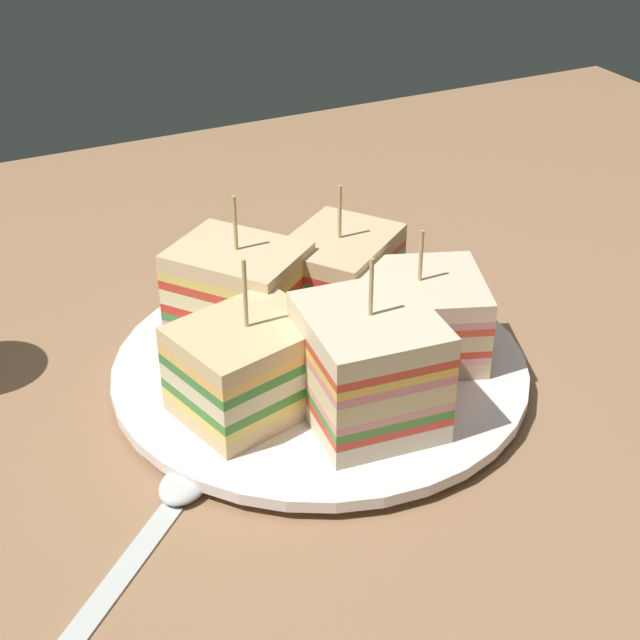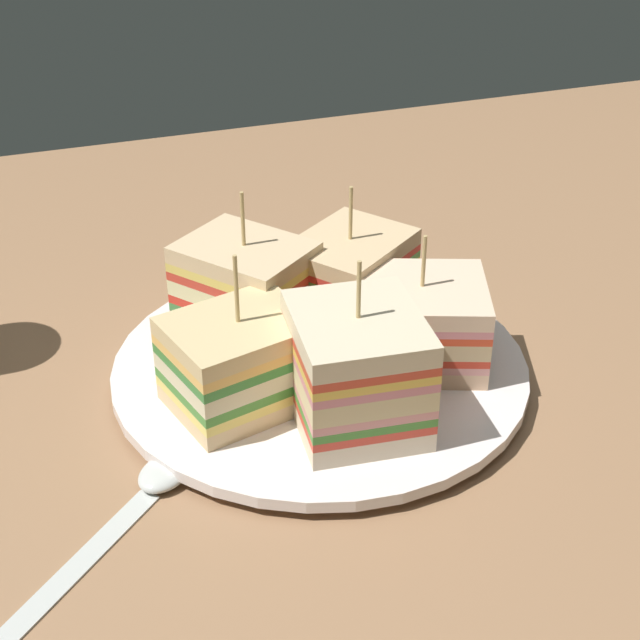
% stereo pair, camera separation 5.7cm
% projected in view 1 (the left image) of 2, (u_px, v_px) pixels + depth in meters
% --- Properties ---
extents(ground_plane, '(1.18, 0.90, 0.02)m').
position_uv_depth(ground_plane, '(320.00, 391.00, 0.59)').
color(ground_plane, '#9B714E').
extents(plate, '(0.25, 0.25, 0.01)m').
position_uv_depth(plate, '(320.00, 369.00, 0.59)').
color(plate, white).
rests_on(plate, ground_plane).
extents(sandwich_wedge_0, '(0.09, 0.10, 0.10)m').
position_uv_depth(sandwich_wedge_0, '(239.00, 293.00, 0.59)').
color(sandwich_wedge_0, '#D9B47D').
rests_on(sandwich_wedge_0, plate).
extents(sandwich_wedge_1, '(0.09, 0.08, 0.09)m').
position_uv_depth(sandwich_wedge_1, '(249.00, 367.00, 0.53)').
color(sandwich_wedge_1, '#E2BF89').
rests_on(sandwich_wedge_1, plate).
extents(sandwich_wedge_2, '(0.07, 0.08, 0.10)m').
position_uv_depth(sandwich_wedge_2, '(375.00, 365.00, 0.52)').
color(sandwich_wedge_2, beige).
rests_on(sandwich_wedge_2, plate).
extents(sandwich_wedge_3, '(0.10, 0.09, 0.08)m').
position_uv_depth(sandwich_wedge_3, '(416.00, 317.00, 0.58)').
color(sandwich_wedge_3, '#E0B48E').
rests_on(sandwich_wedge_3, plate).
extents(sandwich_wedge_4, '(0.10, 0.09, 0.09)m').
position_uv_depth(sandwich_wedge_4, '(339.00, 276.00, 0.62)').
color(sandwich_wedge_4, beige).
rests_on(sandwich_wedge_4, plate).
extents(chip_pile, '(0.07, 0.06, 0.02)m').
position_uv_depth(chip_pile, '(323.00, 365.00, 0.57)').
color(chip_pile, '#DEC16A').
rests_on(chip_pile, plate).
extents(spoon, '(0.11, 0.11, 0.01)m').
position_uv_depth(spoon, '(167.00, 508.00, 0.48)').
color(spoon, silver).
rests_on(spoon, ground_plane).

